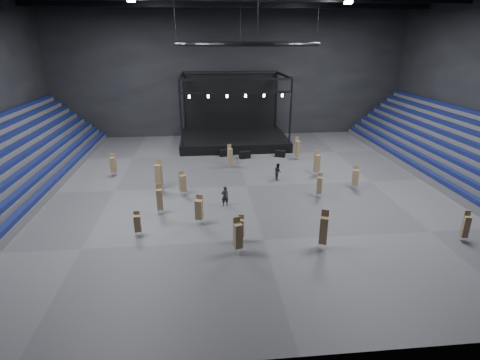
{
  "coord_description": "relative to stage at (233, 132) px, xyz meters",
  "views": [
    {
      "loc": [
        -3.95,
        -33.56,
        13.36
      ],
      "look_at": [
        -0.84,
        -2.0,
        1.4
      ],
      "focal_mm": 28.0,
      "sensor_mm": 36.0,
      "label": 1
    }
  ],
  "objects": [
    {
      "name": "chair_stack_10",
      "position": [
        -1.6,
        -26.69,
        -0.41
      ],
      "size": [
        0.52,
        0.52,
        1.98
      ],
      "rotation": [
        0.0,
        0.0,
        -0.28
      ],
      "color": "silver",
      "rests_on": "floor"
    },
    {
      "name": "floor",
      "position": [
        -0.0,
        -16.24,
        -1.45
      ],
      "size": [
        50.0,
        50.0,
        0.0
      ],
      "primitive_type": "plane",
      "color": "#454648",
      "rests_on": "ground"
    },
    {
      "name": "flight_case_left",
      "position": [
        -1.52,
        -6.12,
        -1.03
      ],
      "size": [
        1.34,
        0.82,
        0.84
      ],
      "primitive_type": "cube",
      "rotation": [
        0.0,
        0.0,
        0.17
      ],
      "color": "black",
      "rests_on": "floor"
    },
    {
      "name": "man_center",
      "position": [
        -2.36,
        -20.63,
        -0.56
      ],
      "size": [
        0.75,
        0.6,
        1.79
      ],
      "primitive_type": "imported",
      "rotation": [
        0.0,
        0.0,
        3.43
      ],
      "color": "black",
      "rests_on": "floor"
    },
    {
      "name": "chair_stack_13",
      "position": [
        -6.02,
        -17.99,
        -0.21
      ],
      "size": [
        0.68,
        0.68,
        2.34
      ],
      "rotation": [
        0.0,
        0.0,
        0.41
      ],
      "color": "silver",
      "rests_on": "floor"
    },
    {
      "name": "wall_front",
      "position": [
        -0.0,
        -37.24,
        7.55
      ],
      "size": [
        50.0,
        0.2,
        18.0
      ],
      "primitive_type": "cube",
      "color": "black",
      "rests_on": "ground"
    },
    {
      "name": "flight_case_right",
      "position": [
        5.16,
        -7.03,
        -1.05
      ],
      "size": [
        1.33,
        1.03,
        0.79
      ],
      "primitive_type": "cube",
      "rotation": [
        0.0,
        0.0,
        -0.42
      ],
      "color": "black",
      "rests_on": "floor"
    },
    {
      "name": "chair_stack_6",
      "position": [
        -7.69,
        -21.7,
        -0.13
      ],
      "size": [
        0.52,
        0.52,
        2.57
      ],
      "rotation": [
        0.0,
        0.0,
        0.09
      ],
      "color": "silver",
      "rests_on": "floor"
    },
    {
      "name": "chair_stack_5",
      "position": [
        6.93,
        -8.22,
        -0.09
      ],
      "size": [
        0.61,
        0.61,
        2.68
      ],
      "rotation": [
        0.0,
        0.0,
        0.39
      ],
      "color": "silver",
      "rests_on": "floor"
    },
    {
      "name": "bleachers_right",
      "position": [
        22.94,
        -16.24,
        0.28
      ],
      "size": [
        7.2,
        40.0,
        6.4
      ],
      "color": "#4F4F51",
      "rests_on": "floor"
    },
    {
      "name": "truss_ring",
      "position": [
        -0.0,
        -16.24,
        11.55
      ],
      "size": [
        12.3,
        12.3,
        5.15
      ],
      "color": "black",
      "rests_on": "ceiling"
    },
    {
      "name": "chair_stack_4",
      "position": [
        14.0,
        -28.23,
        -0.28
      ],
      "size": [
        0.5,
        0.5,
        2.29
      ],
      "rotation": [
        0.0,
        0.0,
        -0.26
      ],
      "color": "silver",
      "rests_on": "floor"
    },
    {
      "name": "chair_stack_3",
      "position": [
        10.11,
        -18.01,
        -0.23
      ],
      "size": [
        0.62,
        0.62,
        2.31
      ],
      "rotation": [
        0.0,
        0.0,
        -0.27
      ],
      "color": "silver",
      "rests_on": "floor"
    },
    {
      "name": "chair_stack_12",
      "position": [
        6.16,
        -19.58,
        -0.27
      ],
      "size": [
        0.58,
        0.58,
        2.27
      ],
      "rotation": [
        0.0,
        0.0,
        -0.31
      ],
      "color": "silver",
      "rests_on": "floor"
    },
    {
      "name": "chair_stack_1",
      "position": [
        7.57,
        -13.99,
        -0.07
      ],
      "size": [
        0.6,
        0.6,
        2.7
      ],
      "rotation": [
        0.0,
        0.0,
        0.26
      ],
      "color": "silver",
      "rests_on": "floor"
    },
    {
      "name": "chair_stack_8",
      "position": [
        -1.96,
        -28.22,
        -0.12
      ],
      "size": [
        0.63,
        0.63,
        2.56
      ],
      "rotation": [
        0.0,
        0.0,
        0.29
      ],
      "color": "silver",
      "rests_on": "floor"
    },
    {
      "name": "wall_back",
      "position": [
        -0.0,
        4.76,
        7.55
      ],
      "size": [
        50.0,
        0.2,
        18.0
      ],
      "primitive_type": "cube",
      "color": "black",
      "rests_on": "ground"
    },
    {
      "name": "flight_case_mid",
      "position": [
        0.82,
        -7.21,
        -1.02
      ],
      "size": [
        1.4,
        0.93,
        0.86
      ],
      "primitive_type": "cube",
      "rotation": [
        0.0,
        0.0,
        0.24
      ],
      "color": "black",
      "rests_on": "floor"
    },
    {
      "name": "crew_member",
      "position": [
        3.36,
        -14.75,
        -0.59
      ],
      "size": [
        0.73,
        0.89,
        1.72
      ],
      "primitive_type": "imported",
      "rotation": [
        0.0,
        0.0,
        1.66
      ],
      "color": "black",
      "rests_on": "floor"
    },
    {
      "name": "chair_stack_7",
      "position": [
        -4.51,
        -23.75,
        -0.2
      ],
      "size": [
        0.66,
        0.66,
        2.36
      ],
      "rotation": [
        0.0,
        0.0,
        -0.3
      ],
      "color": "silver",
      "rests_on": "floor"
    },
    {
      "name": "chair_stack_0",
      "position": [
        -13.44,
        -11.91,
        -0.22
      ],
      "size": [
        0.56,
        0.56,
        2.34
      ],
      "rotation": [
        0.0,
        0.0,
        -0.14
      ],
      "color": "silver",
      "rests_on": "floor"
    },
    {
      "name": "chair_stack_14",
      "position": [
        3.81,
        -28.22,
        -0.01
      ],
      "size": [
        0.67,
        0.67,
        2.82
      ],
      "rotation": [
        0.0,
        0.0,
        -0.38
      ],
      "color": "silver",
      "rests_on": "floor"
    },
    {
      "name": "chair_stack_11",
      "position": [
        -8.26,
        -16.59,
        0.11
      ],
      "size": [
        0.69,
        0.69,
        3.08
      ],
      "rotation": [
        0.0,
        0.0,
        -0.36
      ],
      "color": "silver",
      "rests_on": "floor"
    },
    {
      "name": "stage",
      "position": [
        0.0,
        0.0,
        0.0
      ],
      "size": [
        14.0,
        10.0,
        9.2
      ],
      "color": "black",
      "rests_on": "floor"
    },
    {
      "name": "chair_stack_2",
      "position": [
        -1.17,
        -10.32,
        -0.14
      ],
      "size": [
        0.58,
        0.58,
        2.57
      ],
      "rotation": [
        0.0,
        0.0,
        0.32
      ],
      "color": "silver",
      "rests_on": "floor"
    },
    {
      "name": "chair_stack_9",
      "position": [
        -8.92,
        -25.22,
        -0.43
      ],
      "size": [
        0.47,
        0.47,
        1.9
      ],
      "rotation": [
        0.0,
        0.0,
        0.05
      ],
      "color": "silver",
      "rests_on": "floor"
    }
  ]
}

